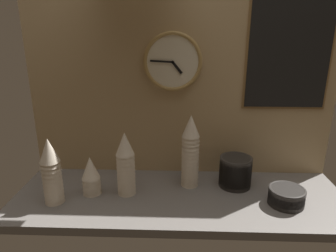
% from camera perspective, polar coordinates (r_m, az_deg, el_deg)
% --- Properties ---
extents(ground_plane, '(1.60, 0.56, 0.04)m').
position_cam_1_polar(ground_plane, '(1.51, 2.22, -13.45)').
color(ground_plane, slate).
extents(wall_tiled_back, '(1.60, 0.03, 1.05)m').
position_cam_1_polar(wall_tiled_back, '(1.58, 2.47, 9.06)').
color(wall_tiled_back, tan).
rests_on(wall_tiled_back, ground_plane).
extents(cup_stack_left, '(0.09, 0.09, 0.19)m').
position_cam_1_polar(cup_stack_left, '(1.51, -14.46, -9.11)').
color(cup_stack_left, beige).
rests_on(cup_stack_left, ground_plane).
extents(cup_stack_far_left, '(0.09, 0.09, 0.32)m').
position_cam_1_polar(cup_stack_far_left, '(1.46, -21.35, -8.01)').
color(cup_stack_far_left, beige).
rests_on(cup_stack_far_left, ground_plane).
extents(cup_stack_center_left, '(0.09, 0.09, 0.32)m').
position_cam_1_polar(cup_stack_center_left, '(1.45, -8.07, -7.12)').
color(cup_stack_center_left, beige).
rests_on(cup_stack_center_left, ground_plane).
extents(cup_stack_center_right, '(0.09, 0.09, 0.38)m').
position_cam_1_polar(cup_stack_center_right, '(1.50, 4.28, -4.80)').
color(cup_stack_center_right, beige).
rests_on(cup_stack_center_right, ground_plane).
extents(bowl_stack_far_right, '(0.16, 0.16, 0.08)m').
position_cam_1_polar(bowl_stack_far_right, '(1.51, 21.64, -12.23)').
color(bowl_stack_far_right, black).
rests_on(bowl_stack_far_right, ground_plane).
extents(bowl_stack_right, '(0.16, 0.16, 0.16)m').
position_cam_1_polar(bowl_stack_right, '(1.58, 12.71, -8.38)').
color(bowl_stack_right, black).
rests_on(bowl_stack_right, ground_plane).
extents(wall_clock, '(0.30, 0.03, 0.30)m').
position_cam_1_polar(wall_clock, '(1.53, 0.89, 12.11)').
color(wall_clock, beige).
extents(menu_board, '(0.43, 0.01, 0.56)m').
position_cam_1_polar(menu_board, '(1.63, 22.06, 12.66)').
color(menu_board, olive).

